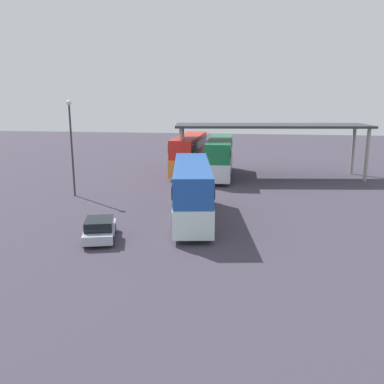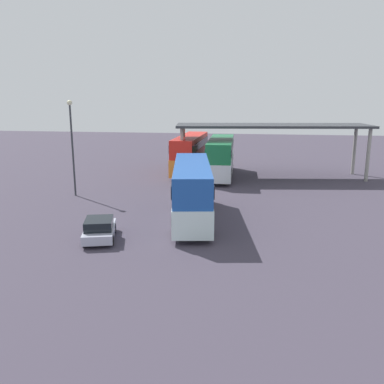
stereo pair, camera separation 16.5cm
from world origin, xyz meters
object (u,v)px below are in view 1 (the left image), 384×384
at_px(double_decker_main, 192,189).
at_px(parked_hatchback, 100,229).
at_px(double_decker_near_canopy, 189,152).
at_px(double_decker_mid_row, 220,156).
at_px(lamppost_tall, 71,137).

relative_size(double_decker_main, parked_hatchback, 2.80).
height_order(double_decker_main, double_decker_near_canopy, double_decker_near_canopy).
bearing_deg(double_decker_mid_row, double_decker_near_canopy, 59.00).
distance_m(double_decker_main, parked_hatchback, 7.24).
relative_size(parked_hatchback, double_decker_near_canopy, 0.35).
height_order(parked_hatchback, double_decker_near_canopy, double_decker_near_canopy).
height_order(double_decker_main, parked_hatchback, double_decker_main).
xyz_separation_m(double_decker_near_canopy, double_decker_mid_row, (3.62, -2.05, -0.05)).
distance_m(double_decker_main, double_decker_mid_row, 16.20).
bearing_deg(double_decker_main, double_decker_mid_row, -11.48).
height_order(parked_hatchback, double_decker_mid_row, double_decker_mid_row).
bearing_deg(lamppost_tall, double_decker_near_canopy, 56.61).
distance_m(double_decker_near_canopy, lamppost_tall, 15.44).
bearing_deg(parked_hatchback, lamppost_tall, 15.36).
relative_size(parked_hatchback, double_decker_mid_row, 0.35).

